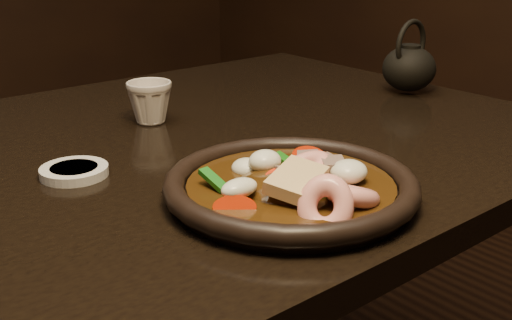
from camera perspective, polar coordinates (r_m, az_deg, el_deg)
table at (r=0.96m, az=-15.30°, el=-4.92°), size 1.60×0.90×0.75m
plate at (r=0.79m, az=3.10°, el=-2.39°), size 0.32×0.32×0.03m
stirfry at (r=0.78m, az=3.66°, el=-2.09°), size 0.23×0.22×0.07m
soy_dish at (r=0.90m, az=-15.86°, el=-0.97°), size 0.09×0.09×0.01m
tea_cup at (r=1.11m, az=-9.42°, el=5.21°), size 0.09×0.09×0.08m
teapot at (r=1.33m, az=13.47°, el=8.13°), size 0.13×0.11×0.14m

